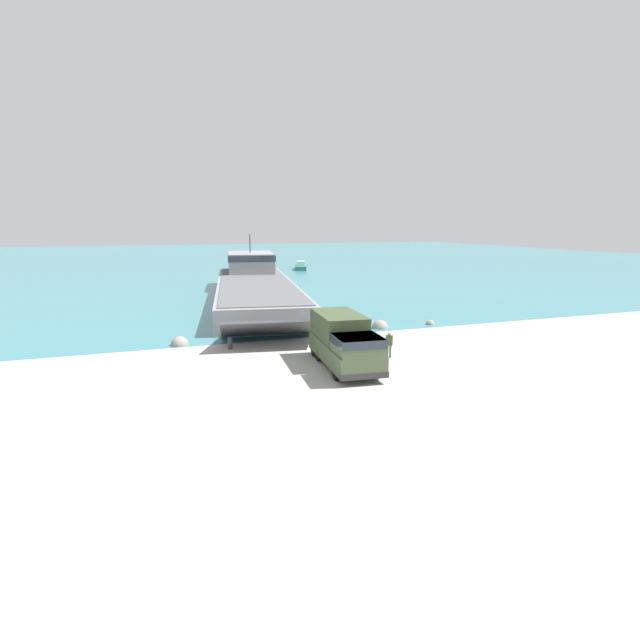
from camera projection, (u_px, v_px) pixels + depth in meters
ground_plane at (377, 355)px, 32.07m from camera, size 240.00×240.00×0.00m
water_surface at (202, 259)px, 121.13m from camera, size 240.00×180.00×0.01m
landing_craft at (254, 283)px, 57.29m from camera, size 14.16×41.47×6.99m
military_truck at (344, 341)px, 29.10m from camera, size 3.33×7.61×3.00m
soldier_on_ramp at (389, 343)px, 31.26m from camera, size 0.50×0.44×1.66m
moored_boat_a at (301, 267)px, 92.83m from camera, size 3.80×6.13×1.54m
mooring_bollard at (230, 342)px, 33.48m from camera, size 0.37×0.37×0.86m
shoreline_rock_a at (380, 328)px, 40.40m from camera, size 1.31×1.31×1.31m
shoreline_rock_b at (430, 324)px, 41.86m from camera, size 0.76×0.76×0.76m
shoreline_rock_c at (180, 345)px, 34.66m from camera, size 1.24×1.24×1.24m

